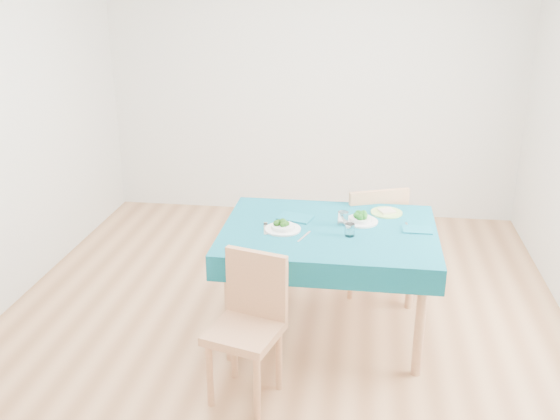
# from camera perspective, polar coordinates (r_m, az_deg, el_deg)

# --- Properties ---
(room_shell) EXTENTS (4.02, 4.52, 2.73)m
(room_shell) POSITION_cam_1_polar(r_m,az_deg,el_deg) (3.91, 0.00, 6.84)
(room_shell) COLOR #996640
(room_shell) RESTS_ON ground
(table) EXTENTS (1.36, 1.04, 0.76)m
(table) POSITION_cam_1_polar(r_m,az_deg,el_deg) (4.17, 4.38, -6.54)
(table) COLOR #084C5E
(table) RESTS_ON ground
(chair_near) EXTENTS (0.47, 0.49, 0.93)m
(chair_near) POSITION_cam_1_polar(r_m,az_deg,el_deg) (3.51, -3.31, -10.58)
(chair_near) COLOR #AE7951
(chair_near) RESTS_ON ground
(chair_far) EXTENTS (0.60, 0.62, 1.12)m
(chair_far) POSITION_cam_1_polar(r_m,az_deg,el_deg) (4.76, 8.00, -0.78)
(chair_far) COLOR #AE7951
(chair_far) RESTS_ON ground
(bowl_near) EXTENTS (0.23, 0.23, 0.07)m
(bowl_near) POSITION_cam_1_polar(r_m,az_deg,el_deg) (3.97, 0.27, -1.38)
(bowl_near) COLOR white
(bowl_near) RESTS_ON table
(bowl_far) EXTENTS (0.23, 0.23, 0.07)m
(bowl_far) POSITION_cam_1_polar(r_m,az_deg,el_deg) (4.13, 7.39, -0.66)
(bowl_far) COLOR white
(bowl_far) RESTS_ON table
(fork_near) EXTENTS (0.06, 0.19, 0.00)m
(fork_near) POSITION_cam_1_polar(r_m,az_deg,el_deg) (3.99, -1.32, -1.74)
(fork_near) COLOR silver
(fork_near) RESTS_ON table
(knife_near) EXTENTS (0.07, 0.18, 0.00)m
(knife_near) POSITION_cam_1_polar(r_m,az_deg,el_deg) (3.88, 2.22, -2.43)
(knife_near) COLOR silver
(knife_near) RESTS_ON table
(fork_far) EXTENTS (0.06, 0.19, 0.00)m
(fork_far) POSITION_cam_1_polar(r_m,az_deg,el_deg) (4.18, 5.71, -0.81)
(fork_far) COLOR silver
(fork_far) RESTS_ON table
(knife_far) EXTENTS (0.04, 0.20, 0.00)m
(knife_far) POSITION_cam_1_polar(r_m,az_deg,el_deg) (4.09, 11.66, -1.64)
(knife_far) COLOR silver
(knife_far) RESTS_ON table
(napkin_near) EXTENTS (0.25, 0.20, 0.01)m
(napkin_near) POSITION_cam_1_polar(r_m,az_deg,el_deg) (4.16, 1.40, -0.72)
(napkin_near) COLOR #0C5668
(napkin_near) RESTS_ON table
(napkin_far) EXTENTS (0.19, 0.13, 0.01)m
(napkin_far) POSITION_cam_1_polar(r_m,az_deg,el_deg) (4.07, 12.43, -1.77)
(napkin_far) COLOR #0C5668
(napkin_far) RESTS_ON table
(tumbler_center) EXTENTS (0.07, 0.07, 0.09)m
(tumbler_center) POSITION_cam_1_polar(r_m,az_deg,el_deg) (4.06, 5.78, -0.78)
(tumbler_center) COLOR white
(tumbler_center) RESTS_ON table
(tumbler_side) EXTENTS (0.06, 0.06, 0.08)m
(tumbler_side) POSITION_cam_1_polar(r_m,az_deg,el_deg) (3.90, 6.39, -1.82)
(tumbler_side) COLOR white
(tumbler_side) RESTS_ON table
(side_plate) EXTENTS (0.22, 0.22, 0.01)m
(side_plate) POSITION_cam_1_polar(r_m,az_deg,el_deg) (4.32, 9.72, -0.23)
(side_plate) COLOR #ABDA6A
(side_plate) RESTS_ON table
(bread_slice) EXTENTS (0.13, 0.13, 0.01)m
(bread_slice) POSITION_cam_1_polar(r_m,az_deg,el_deg) (4.31, 9.73, -0.07)
(bread_slice) COLOR beige
(bread_slice) RESTS_ON side_plate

